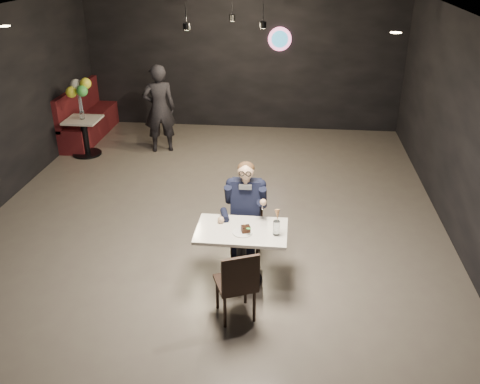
# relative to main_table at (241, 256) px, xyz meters

# --- Properties ---
(floor) EXTENTS (9.00, 9.00, 0.00)m
(floor) POSITION_rel_main_table_xyz_m (-0.59, 1.50, -0.38)
(floor) COLOR #6F675D
(floor) RESTS_ON ground
(wall_sign) EXTENTS (0.50, 0.06, 0.50)m
(wall_sign) POSITION_rel_main_table_xyz_m (0.21, 5.97, 1.62)
(wall_sign) COLOR pink
(wall_sign) RESTS_ON floor
(pendant_lights) EXTENTS (1.40, 1.20, 0.36)m
(pendant_lights) POSITION_rel_main_table_xyz_m (-0.59, 3.50, 2.51)
(pendant_lights) COLOR black
(pendant_lights) RESTS_ON floor
(main_table) EXTENTS (1.10, 0.70, 0.75)m
(main_table) POSITION_rel_main_table_xyz_m (0.00, 0.00, 0.00)
(main_table) COLOR white
(main_table) RESTS_ON floor
(chair_far) EXTENTS (0.42, 0.46, 0.92)m
(chair_far) POSITION_rel_main_table_xyz_m (0.00, 0.55, 0.09)
(chair_far) COLOR black
(chair_far) RESTS_ON floor
(chair_near) EXTENTS (0.56, 0.59, 0.92)m
(chair_near) POSITION_rel_main_table_xyz_m (0.00, -0.66, 0.09)
(chair_near) COLOR black
(chair_near) RESTS_ON floor
(seated_man) EXTENTS (0.60, 0.80, 1.44)m
(seated_man) POSITION_rel_main_table_xyz_m (0.00, 0.55, 0.34)
(seated_man) COLOR black
(seated_man) RESTS_ON floor
(dessert_plate) EXTENTS (0.24, 0.24, 0.01)m
(dessert_plate) POSITION_rel_main_table_xyz_m (0.02, -0.08, 0.38)
(dessert_plate) COLOR white
(dessert_plate) RESTS_ON main_table
(cake_slice) EXTENTS (0.12, 0.11, 0.07)m
(cake_slice) POSITION_rel_main_table_xyz_m (0.06, -0.07, 0.42)
(cake_slice) COLOR black
(cake_slice) RESTS_ON dessert_plate
(mint_leaf) EXTENTS (0.06, 0.04, 0.01)m
(mint_leaf) POSITION_rel_main_table_xyz_m (0.10, -0.12, 0.47)
(mint_leaf) COLOR green
(mint_leaf) RESTS_ON cake_slice
(sundae_glass) EXTENTS (0.08, 0.08, 0.18)m
(sundae_glass) POSITION_rel_main_table_xyz_m (0.42, -0.08, 0.47)
(sundae_glass) COLOR silver
(sundae_glass) RESTS_ON main_table
(wafer_cone) EXTENTS (0.08, 0.08, 0.13)m
(wafer_cone) POSITION_rel_main_table_xyz_m (0.43, -0.03, 0.62)
(wafer_cone) COLOR tan
(wafer_cone) RESTS_ON sundae_glass
(booth_bench) EXTENTS (0.56, 2.23, 1.11)m
(booth_bench) POSITION_rel_main_table_xyz_m (-3.84, 4.92, 0.18)
(booth_bench) COLOR #490F12
(booth_bench) RESTS_ON floor
(side_table) EXTENTS (0.65, 0.65, 0.81)m
(side_table) POSITION_rel_main_table_xyz_m (-3.54, 3.92, 0.03)
(side_table) COLOR white
(side_table) RESTS_ON floor
(balloon_vase) EXTENTS (0.10, 0.10, 0.14)m
(balloon_vase) POSITION_rel_main_table_xyz_m (-3.54, 3.92, 0.45)
(balloon_vase) COLOR silver
(balloon_vase) RESTS_ON side_table
(balloon_bunch) EXTENTS (0.39, 0.39, 0.65)m
(balloon_bunch) POSITION_rel_main_table_xyz_m (-3.54, 3.92, 0.85)
(balloon_bunch) COLOR #FEFB35
(balloon_bunch) RESTS_ON balloon_vase
(passerby) EXTENTS (0.75, 0.61, 1.77)m
(passerby) POSITION_rel_main_table_xyz_m (-2.09, 4.31, 0.51)
(passerby) COLOR black
(passerby) RESTS_ON floor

